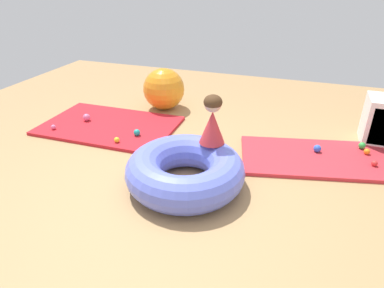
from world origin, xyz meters
The scene contains 14 objects.
ground_plane centered at (0.00, 0.00, 0.00)m, with size 8.00×8.00×0.00m, color tan.
gym_mat_center_rear centered at (1.25, 1.01, 0.02)m, with size 1.67×0.84×0.04m, color red.
gym_mat_far_left centered at (-1.38, 1.02, 0.02)m, with size 1.72×1.11×0.04m, color red.
inflatable_cushion centered at (0.03, 0.07, 0.17)m, with size 1.13×1.13×0.34m, color #6070E5.
child_in_red centered at (0.20, 0.39, 0.58)m, with size 0.26×0.26×0.49m.
play_ball_pink centered at (-1.97, 0.65, 0.07)m, with size 0.06×0.06×0.06m, color pink.
play_ball_blue centered at (1.22, 1.12, 0.08)m, with size 0.08×0.08×0.08m, color blue.
play_ball_orange centered at (1.74, 1.24, 0.07)m, with size 0.07×0.07×0.07m, color orange.
play_ball_red centered at (1.79, 0.99, 0.07)m, with size 0.06×0.06×0.06m, color red.
play_ball_teal centered at (-0.88, 0.83, 0.08)m, with size 0.08×0.08×0.08m, color teal.
play_ball_yellow centered at (-1.02, 0.59, 0.07)m, with size 0.06×0.06×0.06m, color yellow.
play_ball_green centered at (1.70, 1.36, 0.08)m, with size 0.08×0.08×0.08m, color green.
play_ball_pink_second centered at (-1.73, 1.02, 0.09)m, with size 0.10×0.10×0.10m, color pink.
exercise_ball_large centered at (-0.96, 1.87, 0.30)m, with size 0.60×0.60×0.60m, color orange.
Camera 1 is at (0.97, -2.45, 1.86)m, focal length 31.35 mm.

